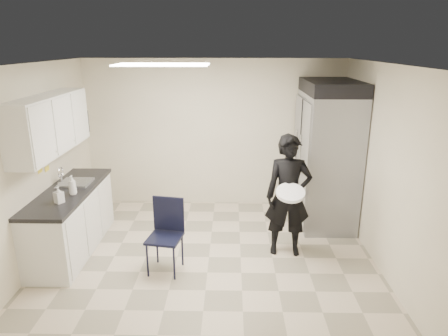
{
  "coord_description": "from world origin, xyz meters",
  "views": [
    {
      "loc": [
        0.3,
        -4.91,
        2.83
      ],
      "look_at": [
        0.2,
        0.2,
        1.23
      ],
      "focal_mm": 32.0,
      "sensor_mm": 36.0,
      "label": 1
    }
  ],
  "objects_px": {
    "lower_counter": "(72,221)",
    "man_tuxedo": "(288,196)",
    "commercial_fridge": "(326,160)",
    "folding_chair": "(164,238)"
  },
  "relations": [
    {
      "from": "commercial_fridge",
      "to": "folding_chair",
      "type": "bearing_deg",
      "value": -145.6
    },
    {
      "from": "folding_chair",
      "to": "man_tuxedo",
      "type": "height_order",
      "value": "man_tuxedo"
    },
    {
      "from": "lower_counter",
      "to": "man_tuxedo",
      "type": "distance_m",
      "value": 3.06
    },
    {
      "from": "lower_counter",
      "to": "folding_chair",
      "type": "relative_size",
      "value": 2.05
    },
    {
      "from": "lower_counter",
      "to": "man_tuxedo",
      "type": "xyz_separation_m",
      "value": [
        3.03,
        -0.03,
        0.42
      ]
    },
    {
      "from": "lower_counter",
      "to": "commercial_fridge",
      "type": "xyz_separation_m",
      "value": [
        3.78,
        1.07,
        0.62
      ]
    },
    {
      "from": "folding_chair",
      "to": "man_tuxedo",
      "type": "xyz_separation_m",
      "value": [
        1.62,
        0.52,
        0.39
      ]
    },
    {
      "from": "lower_counter",
      "to": "commercial_fridge",
      "type": "relative_size",
      "value": 0.9
    },
    {
      "from": "lower_counter",
      "to": "commercial_fridge",
      "type": "height_order",
      "value": "commercial_fridge"
    },
    {
      "from": "lower_counter",
      "to": "folding_chair",
      "type": "distance_m",
      "value": 1.51
    }
  ]
}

